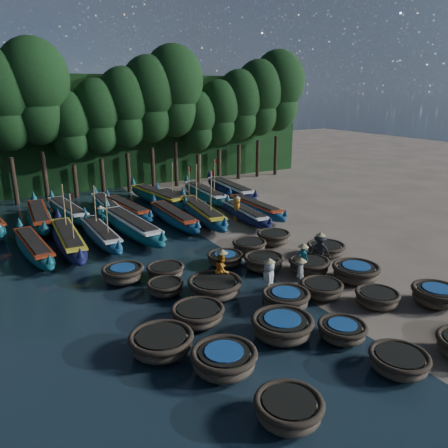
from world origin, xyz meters
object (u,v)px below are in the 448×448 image
coracle_14 (356,272)px  coracle_16 (215,287)px  coracle_6 (282,326)px  long_boat_8 (255,207)px  coracle_9 (436,295)px  fisherman_0 (269,278)px  long_boat_4 (132,226)px  long_boat_5 (173,217)px  coracle_24 (274,237)px  long_boat_7 (244,214)px  long_boat_1 (34,247)px  coracle_12 (286,299)px  fisherman_5 (101,219)px  coracle_11 (198,314)px  long_boat_12 (107,206)px  coracle_2 (399,361)px  coracle_10 (161,343)px  long_boat_16 (205,194)px  fisherman_3 (320,250)px  coracle_15 (165,287)px  coracle_23 (249,246)px  coracle_7 (342,331)px  fisherman_4 (300,274)px  coracle_17 (264,262)px  long_boat_13 (127,209)px  coracle_22 (225,258)px  fisherman_2 (222,269)px  coracle_13 (322,289)px  coracle_8 (377,298)px  long_boat_15 (179,200)px  coracle_20 (123,273)px  coracle_21 (165,271)px  long_boat_3 (100,234)px  long_boat_10 (39,217)px  long_boat_17 (230,189)px  fisherman_6 (237,208)px  coracle_1 (289,409)px  long_boat_14 (157,197)px  fisherman_1 (303,258)px  long_boat_6 (201,213)px  coracle_18 (309,265)px  long_boat_11 (68,211)px

coracle_14 → coracle_16: coracle_16 is taller
coracle_6 → long_boat_8: bearing=59.4°
coracle_9 → fisherman_0: bearing=144.6°
long_boat_4 → long_boat_5: long_boat_4 is taller
coracle_14 → long_boat_4: 13.87m
coracle_24 → long_boat_7: bearing=76.6°
long_boat_1 → long_boat_5: size_ratio=0.95×
coracle_12 → fisherman_5: size_ratio=1.30×
coracle_11 → long_boat_4: size_ratio=0.25×
long_boat_12 → coracle_2: bearing=-81.2°
coracle_10 → long_boat_16: long_boat_16 is taller
coracle_10 → fisherman_3: 10.45m
coracle_15 → coracle_23: size_ratio=0.70×
coracle_7 → fisherman_4: size_ratio=1.07×
coracle_17 → long_boat_13: (-2.77, 13.14, 0.07)m
coracle_17 → coracle_22: size_ratio=1.06×
coracle_23 → fisherman_2: size_ratio=1.17×
long_boat_7 → coracle_17: bearing=-110.8°
coracle_12 → coracle_13: 2.04m
coracle_11 → fisherman_4: 5.37m
coracle_24 → coracle_8: bearing=-95.2°
long_boat_15 → long_boat_16: bearing=9.7°
coracle_11 → coracle_23: (5.97, 5.43, -0.00)m
coracle_8 → coracle_12: size_ratio=0.92×
coracle_11 → coracle_20: (-1.32, 5.21, 0.04)m
coracle_21 → long_boat_13: (1.91, 11.56, 0.14)m
coracle_10 → fisherman_2: 5.65m
long_boat_3 → fisherman_2: bearing=-71.4°
coracle_6 → fisherman_0: (1.45, 2.86, 0.47)m
coracle_12 → long_boat_10: bearing=111.7°
long_boat_12 → fisherman_3: fisherman_3 is taller
long_boat_17 → long_boat_16: bearing=-171.5°
fisherman_6 → coracle_11: bearing=-19.3°
fisherman_2 → coracle_2: bearing=-125.5°
coracle_14 → long_boat_16: bearing=86.1°
coracle_1 → coracle_6: bearing=54.9°
long_boat_15 → long_boat_14: bearing=121.8°
long_boat_7 → long_boat_10: (-12.48, 6.12, 0.08)m
long_boat_15 → fisherman_1: bearing=-95.9°
coracle_24 → long_boat_6: 6.60m
fisherman_3 → fisherman_0: bearing=-103.0°
coracle_13 → coracle_17: coracle_17 is taller
coracle_9 → fisherman_4: size_ratio=1.22×
fisherman_6 → coracle_9: bearing=21.0°
long_boat_14 → fisherman_6: (3.18, -6.89, 0.29)m
long_boat_12 → fisherman_0: 17.40m
coracle_24 → fisherman_6: bearing=81.2°
long_boat_13 → fisherman_6: bearing=-44.2°
fisherman_0 → coracle_18: bearing=141.5°
coracle_9 → long_boat_11: size_ratio=0.26×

